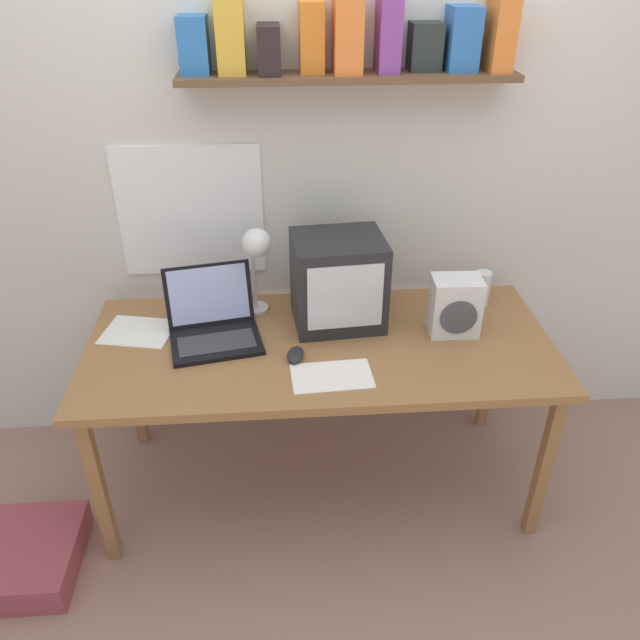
{
  "coord_description": "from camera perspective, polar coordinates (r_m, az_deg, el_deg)",
  "views": [
    {
      "loc": [
        -0.15,
        -1.97,
        2.06
      ],
      "look_at": [
        0.0,
        0.0,
        0.84
      ],
      "focal_mm": 35.0,
      "sensor_mm": 36.0,
      "label": 1
    }
  ],
  "objects": [
    {
      "name": "ground_plane",
      "position": [
        2.85,
        0.0,
        -14.46
      ],
      "size": [
        12.0,
        12.0,
        0.0
      ],
      "primitive_type": "plane",
      "color": "#9D7867"
    },
    {
      "name": "back_wall",
      "position": [
        2.57,
        -0.76,
        14.84
      ],
      "size": [
        5.6,
        0.24,
        2.6
      ],
      "color": "silver",
      "rests_on": "ground_plane"
    },
    {
      "name": "corner_desk",
      "position": [
        2.41,
        0.0,
        -3.16
      ],
      "size": [
        1.77,
        0.78,
        0.74
      ],
      "color": "#99683B",
      "rests_on": "ground_plane"
    },
    {
      "name": "crt_monitor",
      "position": [
        2.42,
        1.66,
        3.57
      ],
      "size": [
        0.37,
        0.32,
        0.36
      ],
      "rotation": [
        0.0,
        0.0,
        0.08
      ],
      "color": "#232326",
      "rests_on": "corner_desk"
    },
    {
      "name": "laptop",
      "position": [
        2.42,
        -9.76,
        -0.1
      ],
      "size": [
        0.39,
        0.37,
        0.25
      ],
      "rotation": [
        0.0,
        0.0,
        0.19
      ],
      "color": "black",
      "rests_on": "corner_desk"
    },
    {
      "name": "desk_lamp",
      "position": [
        2.41,
        -5.84,
        6.27
      ],
      "size": [
        0.13,
        0.17,
        0.39
      ],
      "rotation": [
        0.0,
        0.0,
        0.32
      ],
      "color": "silver",
      "rests_on": "corner_desk"
    },
    {
      "name": "juice_glass",
      "position": [
        2.68,
        14.56,
        2.69
      ],
      "size": [
        0.07,
        0.07,
        0.15
      ],
      "color": "white",
      "rests_on": "corner_desk"
    },
    {
      "name": "space_heater",
      "position": [
        2.44,
        12.24,
        1.26
      ],
      "size": [
        0.19,
        0.14,
        0.23
      ],
      "rotation": [
        0.0,
        0.0,
        -0.03
      ],
      "color": "white",
      "rests_on": "corner_desk"
    },
    {
      "name": "computer_mouse",
      "position": [
        2.28,
        -2.26,
        -3.19
      ],
      "size": [
        0.08,
        0.11,
        0.03
      ],
      "rotation": [
        0.0,
        0.0,
        -0.17
      ],
      "color": "#232326",
      "rests_on": "corner_desk"
    },
    {
      "name": "loose_paper_near_laptop",
      "position": [
        2.54,
        -16.27,
        -1.02
      ],
      "size": [
        0.3,
        0.26,
        0.0
      ],
      "rotation": [
        0.0,
        0.0,
        -0.21
      ],
      "color": "white",
      "rests_on": "corner_desk"
    },
    {
      "name": "open_notebook",
      "position": [
        2.2,
        1.09,
        -5.14
      ],
      "size": [
        0.29,
        0.19,
        0.0
      ],
      "rotation": [
        0.0,
        0.0,
        0.06
      ],
      "color": "white",
      "rests_on": "corner_desk"
    },
    {
      "name": "floor_cushion",
      "position": [
        2.76,
        -25.6,
        -18.94
      ],
      "size": [
        0.42,
        0.42,
        0.13
      ],
      "color": "#A0444B",
      "rests_on": "ground_plane"
    }
  ]
}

